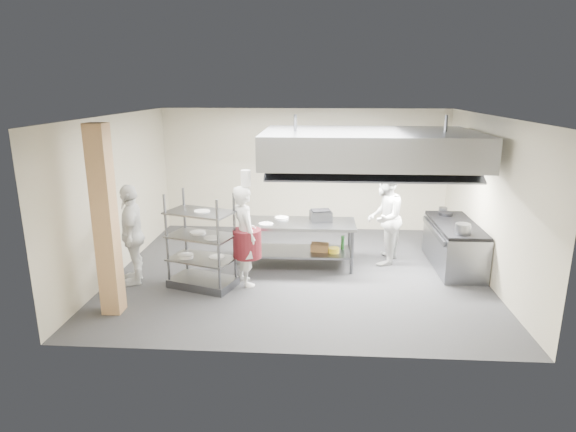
# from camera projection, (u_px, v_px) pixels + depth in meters

# --- Properties ---
(floor) EXTENTS (7.00, 7.00, 0.00)m
(floor) POSITION_uv_depth(u_px,v_px,m) (299.00, 272.00, 9.42)
(floor) COLOR #2A2A2C
(floor) RESTS_ON ground
(ceiling) EXTENTS (7.00, 7.00, 0.00)m
(ceiling) POSITION_uv_depth(u_px,v_px,m) (300.00, 116.00, 8.64)
(ceiling) COLOR silver
(ceiling) RESTS_ON wall_back
(wall_back) EXTENTS (7.00, 0.00, 7.00)m
(wall_back) POSITION_uv_depth(u_px,v_px,m) (304.00, 170.00, 11.92)
(wall_back) COLOR #BDB296
(wall_back) RESTS_ON ground
(wall_left) EXTENTS (0.00, 6.00, 6.00)m
(wall_left) POSITION_uv_depth(u_px,v_px,m) (118.00, 194.00, 9.25)
(wall_left) COLOR #BDB296
(wall_left) RESTS_ON ground
(wall_right) EXTENTS (0.00, 6.00, 6.00)m
(wall_right) POSITION_uv_depth(u_px,v_px,m) (490.00, 200.00, 8.81)
(wall_right) COLOR #BDB296
(wall_right) RESTS_ON ground
(column) EXTENTS (0.30, 0.30, 3.00)m
(column) POSITION_uv_depth(u_px,v_px,m) (105.00, 222.00, 7.38)
(column) COLOR tan
(column) RESTS_ON floor
(exhaust_hood) EXTENTS (4.00, 2.50, 0.60)m
(exhaust_hood) POSITION_uv_depth(u_px,v_px,m) (369.00, 147.00, 9.10)
(exhaust_hood) COLOR gray
(exhaust_hood) RESTS_ON ceiling
(hood_strip_a) EXTENTS (1.60, 0.12, 0.04)m
(hood_strip_a) POSITION_uv_depth(u_px,v_px,m) (321.00, 163.00, 9.24)
(hood_strip_a) COLOR white
(hood_strip_a) RESTS_ON exhaust_hood
(hood_strip_b) EXTENTS (1.60, 0.12, 0.04)m
(hood_strip_b) POSITION_uv_depth(u_px,v_px,m) (416.00, 164.00, 9.13)
(hood_strip_b) COLOR white
(hood_strip_b) RESTS_ON exhaust_hood
(wall_shelf) EXTENTS (1.50, 0.28, 0.04)m
(wall_shelf) POSITION_uv_depth(u_px,v_px,m) (378.00, 172.00, 11.65)
(wall_shelf) COLOR gray
(wall_shelf) RESTS_ON wall_back
(island) EXTENTS (2.22, 0.94, 0.91)m
(island) POSITION_uv_depth(u_px,v_px,m) (299.00, 244.00, 9.64)
(island) COLOR slate
(island) RESTS_ON floor
(island_worktop) EXTENTS (2.22, 0.94, 0.06)m
(island_worktop) POSITION_uv_depth(u_px,v_px,m) (299.00, 224.00, 9.52)
(island_worktop) COLOR gray
(island_worktop) RESTS_ON island
(island_undershelf) EXTENTS (2.04, 0.84, 0.04)m
(island_undershelf) POSITION_uv_depth(u_px,v_px,m) (299.00, 251.00, 9.68)
(island_undershelf) COLOR slate
(island_undershelf) RESTS_ON island
(pass_rack) EXTENTS (1.30, 1.00, 1.72)m
(pass_rack) POSITION_uv_depth(u_px,v_px,m) (201.00, 241.00, 8.53)
(pass_rack) COLOR gray
(pass_rack) RESTS_ON floor
(cooking_range) EXTENTS (0.80, 2.00, 0.84)m
(cooking_range) POSITION_uv_depth(u_px,v_px,m) (454.00, 246.00, 9.60)
(cooking_range) COLOR gray
(cooking_range) RESTS_ON floor
(range_top) EXTENTS (0.78, 1.96, 0.06)m
(range_top) POSITION_uv_depth(u_px,v_px,m) (456.00, 225.00, 9.48)
(range_top) COLOR black
(range_top) RESTS_ON cooking_range
(chef_head) EXTENTS (0.71, 0.80, 1.84)m
(chef_head) POSITION_uv_depth(u_px,v_px,m) (245.00, 236.00, 8.62)
(chef_head) COLOR silver
(chef_head) RESTS_ON floor
(chef_line) EXTENTS (0.97, 1.10, 1.91)m
(chef_line) POSITION_uv_depth(u_px,v_px,m) (384.00, 218.00, 9.66)
(chef_line) COLOR silver
(chef_line) RESTS_ON floor
(chef_plating) EXTENTS (0.71, 1.16, 1.84)m
(chef_plating) POSITION_uv_depth(u_px,v_px,m) (132.00, 234.00, 8.72)
(chef_plating) COLOR white
(chef_plating) RESTS_ON floor
(griddle) EXTENTS (0.47, 0.40, 0.20)m
(griddle) POSITION_uv_depth(u_px,v_px,m) (321.00, 216.00, 9.59)
(griddle) COLOR slate
(griddle) RESTS_ON island_worktop
(wicker_basket) EXTENTS (0.37, 0.28, 0.15)m
(wicker_basket) POSITION_uv_depth(u_px,v_px,m) (320.00, 247.00, 9.62)
(wicker_basket) COLOR olive
(wicker_basket) RESTS_ON island_undershelf
(stockpot) EXTENTS (0.27, 0.27, 0.19)m
(stockpot) POSITION_uv_depth(u_px,v_px,m) (463.00, 229.00, 8.80)
(stockpot) COLOR gray
(stockpot) RESTS_ON range_top
(plate_stack) EXTENTS (0.28, 0.28, 0.05)m
(plate_stack) POSITION_uv_depth(u_px,v_px,m) (202.00, 257.00, 8.61)
(plate_stack) COLOR white
(plate_stack) RESTS_ON pass_rack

